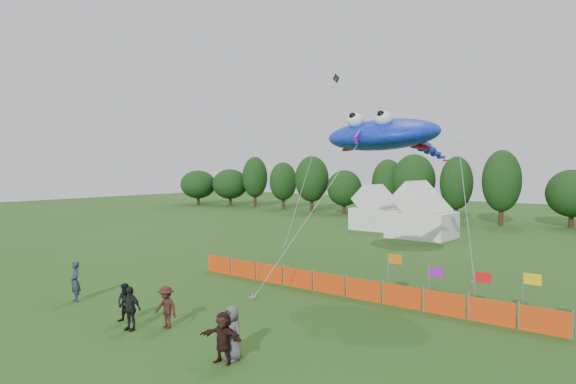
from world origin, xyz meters
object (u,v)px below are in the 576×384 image
Objects in this scene: stingray_kite at (387,135)px; spectator_e at (232,333)px; tent_left at (376,211)px; tent_right at (422,216)px; barrier_fence at (346,287)px; spectator_a at (75,282)px; spectator_b at (126,303)px; spectator_f at (223,338)px; spectator_c at (166,307)px; spectator_d at (130,308)px.

spectator_e is at bearing -85.23° from stingray_kite.
tent_right is (6.27, -2.89, 0.12)m from tent_left.
spectator_a is (-9.55, -8.84, 0.46)m from barrier_fence.
stingray_kite reaches higher than spectator_a.
spectator_e reaches higher than spectator_b.
spectator_f is at bearing 9.51° from spectator_a.
stingray_kite reaches higher than tent_left.
spectator_e reaches higher than spectator_c.
spectator_f is 15.09m from stingray_kite.
tent_right reaches higher than spectator_b.
barrier_fence is 11.73× the size of spectator_f.
tent_right reaches higher than spectator_c.
tent_left reaches higher than spectator_c.
spectator_d is at bearing -107.93° from stingray_kite.
spectator_b is (0.89, -30.98, -1.12)m from tent_right.
spectator_b is 0.95× the size of spectator_f.
stingray_kite reaches higher than tent_right.
spectator_e is at bearing -12.98° from spectator_c.
spectator_a is 1.14× the size of spectator_f.
tent_right is at bearing 108.51° from stingray_kite.
spectator_b is at bearing 162.72° from spectator_f.
tent_left is at bearing 89.26° from spectator_d.
tent_left is 2.33× the size of spectator_d.
barrier_fence is 10.45m from spectator_d.
tent_left is 0.27× the size of stingray_kite.
spectator_b is at bearing 9.79° from spectator_a.
tent_left is 27.46m from barrier_fence.
tent_right is at bearing 69.79° from spectator_b.
spectator_d is 0.95× the size of spectator_e.
barrier_fence is at bearing 86.06° from spectator_f.
stingray_kite is at bearing -59.69° from tent_left.
barrier_fence is 10.91× the size of spectator_e.
spectator_d reaches higher than barrier_fence.
barrier_fence is 11.73× the size of spectator_c.
spectator_d is 5.29m from spectator_f.
stingray_kite is (12.41, -21.23, 6.27)m from tent_left.
spectator_f is at bearing -85.49° from stingray_kite.
spectator_b is at bearing 140.25° from spectator_d.
spectator_a is at bearing -137.21° from barrier_fence.
spectator_e is at bearing 74.19° from spectator_f.
spectator_d is at bearing 166.96° from spectator_f.
barrier_fence is 10.43m from spectator_b.
spectator_c is at bearing -74.74° from tent_left.
barrier_fence is 9.16m from spectator_c.
spectator_f is at bearing -86.90° from spectator_e.
spectator_f is (10.98, -0.93, -0.12)m from spectator_a.
barrier_fence is at bearing 105.48° from spectator_e.
tent_left is 2.40× the size of spectator_c.
spectator_a reaches higher than spectator_f.
tent_right is at bearing 104.82° from barrier_fence.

